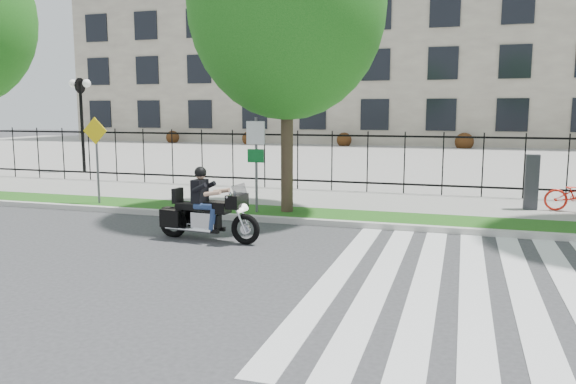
% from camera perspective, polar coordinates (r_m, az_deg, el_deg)
% --- Properties ---
extents(ground, '(120.00, 120.00, 0.00)m').
position_cam_1_polar(ground, '(10.47, -7.00, -7.43)').
color(ground, '#333335').
rests_on(ground, ground).
extents(curb, '(60.00, 0.20, 0.15)m').
position_cam_1_polar(curb, '(14.19, -0.18, -2.89)').
color(curb, '#B6B5AC').
rests_on(curb, ground).
extents(grass_verge, '(60.00, 1.50, 0.15)m').
position_cam_1_polar(grass_verge, '(14.99, 0.80, -2.29)').
color(grass_verge, '#1C4E13').
rests_on(grass_verge, ground).
extents(sidewalk, '(60.00, 3.50, 0.15)m').
position_cam_1_polar(sidewalk, '(17.36, 3.15, -0.84)').
color(sidewalk, gray).
rests_on(sidewalk, ground).
extents(plaza, '(80.00, 34.00, 0.10)m').
position_cam_1_polar(plaza, '(34.54, 10.33, 3.55)').
color(plaza, gray).
rests_on(plaza, ground).
extents(crosswalk_stripes, '(5.70, 8.00, 0.01)m').
position_cam_1_polar(crosswalk_stripes, '(9.62, 20.61, -9.31)').
color(crosswalk_stripes, silver).
rests_on(crosswalk_stripes, ground).
extents(iron_fence, '(30.00, 0.06, 2.00)m').
position_cam_1_polar(iron_fence, '(18.92, 4.48, 3.18)').
color(iron_fence, black).
rests_on(iron_fence, sidewalk).
extents(office_building, '(60.00, 21.90, 20.15)m').
position_cam_1_polar(office_building, '(54.72, 13.29, 15.58)').
color(office_building, gray).
rests_on(office_building, ground).
extents(lamp_post_left, '(1.06, 0.70, 4.25)m').
position_cam_1_polar(lamp_post_left, '(26.66, -20.30, 8.60)').
color(lamp_post_left, black).
rests_on(lamp_post_left, ground).
extents(street_tree_1, '(5.09, 5.09, 8.27)m').
position_cam_1_polar(street_tree_1, '(15.04, -0.11, 18.49)').
color(street_tree_1, '#3D2F21').
rests_on(street_tree_1, grass_verge).
extents(sign_pole_regulatory, '(0.50, 0.09, 2.50)m').
position_cam_1_polar(sign_pole_regulatory, '(14.73, -3.28, 4.05)').
color(sign_pole_regulatory, '#59595B').
rests_on(sign_pole_regulatory, grass_verge).
extents(sign_pole_warning, '(0.78, 0.09, 2.49)m').
position_cam_1_polar(sign_pole_warning, '(17.08, -18.89, 4.20)').
color(sign_pole_warning, '#59595B').
rests_on(sign_pole_warning, grass_verge).
extents(motorcycle_rider, '(2.53, 0.83, 1.95)m').
position_cam_1_polar(motorcycle_rider, '(12.36, -8.24, -1.94)').
color(motorcycle_rider, black).
rests_on(motorcycle_rider, ground).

